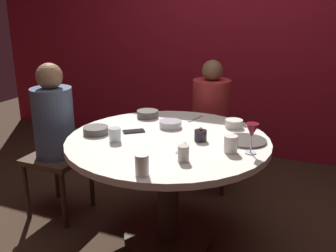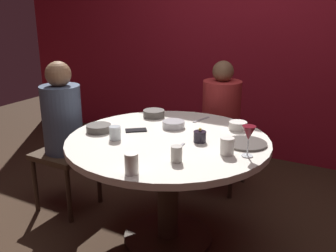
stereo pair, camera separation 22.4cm
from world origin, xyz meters
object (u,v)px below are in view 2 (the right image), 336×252
object	(u,v)px
cup_near_candle	(131,164)
wine_glass	(249,134)
bowl_serving_large	(174,124)
cell_phone	(136,130)
bowl_salad_center	(154,113)
dinner_plate	(245,143)
seated_diner_left	(62,121)
bowl_small_white	(99,128)
cup_by_left_diner	(177,154)
dining_table	(168,161)
cup_center_front	(115,133)
seated_diner_back	(221,111)
cup_by_right_diner	(227,146)
candle_holder	(200,136)
bowl_sauce_side	(238,126)

from	to	relation	value
cup_near_candle	wine_glass	bearing A→B (deg)	48.96
bowl_serving_large	cup_near_candle	xyz separation A→B (m)	(0.17, -0.75, 0.03)
cell_phone	bowl_salad_center	xyz separation A→B (m)	(-0.06, 0.34, 0.02)
dinner_plate	cell_phone	world-z (taller)	dinner_plate
seated_diner_left	bowl_small_white	bearing A→B (deg)	-14.16
bowl_salad_center	cup_by_left_diner	bearing A→B (deg)	-50.82
dining_table	cup_center_front	distance (m)	0.39
seated_diner_back	cup_by_right_diner	bearing A→B (deg)	22.91
seated_diner_left	cup_by_right_diner	distance (m)	1.32
cup_by_left_diner	cup_by_right_diner	distance (m)	0.30
wine_glass	cup_by_left_diner	world-z (taller)	wine_glass
wine_glass	cup_center_front	bearing A→B (deg)	-170.46
candle_holder	wine_glass	xyz separation A→B (m)	(0.33, -0.08, 0.09)
cup_near_candle	bowl_salad_center	bearing A→B (deg)	114.75
seated_diner_left	cup_by_left_diner	bearing A→B (deg)	-15.30
candle_holder	bowl_small_white	world-z (taller)	candle_holder
candle_holder	cell_phone	world-z (taller)	candle_holder
seated_diner_left	dinner_plate	distance (m)	1.36
bowl_serving_large	bowl_salad_center	distance (m)	0.29
seated_diner_back	bowl_serving_large	size ratio (longest dim) A/B	7.24
wine_glass	dinner_plate	size ratio (longest dim) A/B	0.69
candle_holder	cup_by_right_diner	size ratio (longest dim) A/B	0.91
dining_table	dinner_plate	size ratio (longest dim) A/B	4.99
candle_holder	cup_center_front	size ratio (longest dim) A/B	1.05
bowl_serving_large	cup_by_left_diner	xyz separation A→B (m)	(0.29, -0.51, 0.02)
bowl_serving_large	dining_table	bearing A→B (deg)	-70.95
dining_table	cup_by_left_diner	size ratio (longest dim) A/B	14.45
dinner_plate	cup_by_left_diner	distance (m)	0.50
bowl_serving_large	bowl_sauce_side	bearing A→B (deg)	23.08
dining_table	wine_glass	distance (m)	0.60
bowl_sauce_side	cup_by_left_diner	world-z (taller)	cup_by_left_diner
cup_center_front	cup_near_candle	bearing A→B (deg)	-44.34
cell_phone	bowl_serving_large	xyz separation A→B (m)	(0.19, 0.18, 0.02)
bowl_serving_large	bowl_salad_center	size ratio (longest dim) A/B	0.96
seated_diner_left	cup_by_left_diner	distance (m)	1.16
bowl_serving_large	bowl_salad_center	world-z (taller)	bowl_salad_center
bowl_serving_large	seated_diner_left	bearing A→B (deg)	-165.95
cell_phone	wine_glass	bearing A→B (deg)	46.04
bowl_sauce_side	cup_near_candle	size ratio (longest dim) A/B	1.12
dining_table	bowl_sauce_side	bearing A→B (deg)	48.99
seated_diner_back	bowl_salad_center	distance (m)	0.65
bowl_sauce_side	bowl_salad_center	bearing A→B (deg)	-178.63
bowl_small_white	bowl_salad_center	bearing A→B (deg)	73.26
dining_table	bowl_small_white	xyz separation A→B (m)	(-0.46, -0.11, 0.18)
dinner_plate	bowl_serving_large	distance (m)	0.54
seated_diner_back	dinner_plate	world-z (taller)	seated_diner_back
cup_by_left_diner	cup_by_right_diner	bearing A→B (deg)	48.96
bowl_small_white	cup_center_front	bearing A→B (deg)	-21.21
bowl_sauce_side	cup_by_left_diner	bearing A→B (deg)	-98.78
dinner_plate	cup_by_left_diner	bearing A→B (deg)	-118.97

